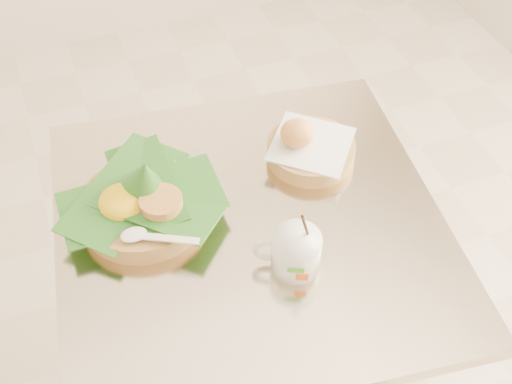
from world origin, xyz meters
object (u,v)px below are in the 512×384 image
object	(u,v)px
coffee_mug	(295,251)
rice_basket	(142,201)
cafe_table	(251,289)
bread_basket	(309,148)

from	to	relation	value
coffee_mug	rice_basket	bearing A→B (deg)	137.02
cafe_table	bread_basket	bearing A→B (deg)	35.27
cafe_table	coffee_mug	size ratio (longest dim) A/B	5.30
rice_basket	coffee_mug	bearing A→B (deg)	-42.98
rice_basket	bread_basket	distance (m)	0.35
cafe_table	rice_basket	world-z (taller)	rice_basket
rice_basket	coffee_mug	distance (m)	0.29
cafe_table	coffee_mug	bearing A→B (deg)	-72.05
coffee_mug	cafe_table	bearing A→B (deg)	107.95
rice_basket	coffee_mug	world-z (taller)	same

